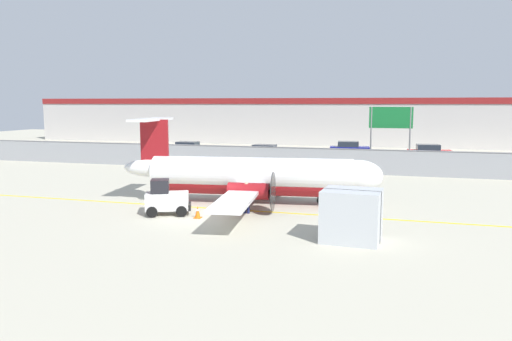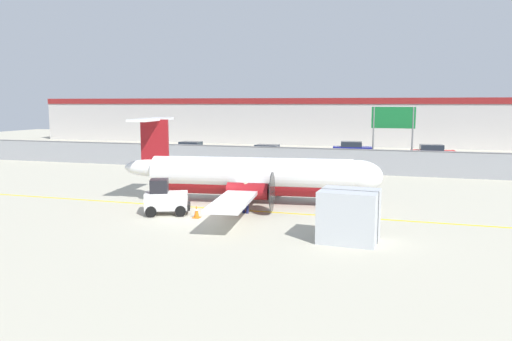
# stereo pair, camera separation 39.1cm
# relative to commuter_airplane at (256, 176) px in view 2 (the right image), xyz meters

# --- Properties ---
(ground_plane) EXTENTS (140.00, 140.00, 0.01)m
(ground_plane) POSITION_rel_commuter_airplane_xyz_m (-1.51, -2.05, -1.60)
(ground_plane) COLOR #B2AD99
(perimeter_fence) EXTENTS (98.00, 0.10, 2.10)m
(perimeter_fence) POSITION_rel_commuter_airplane_xyz_m (-1.51, 13.95, -0.49)
(perimeter_fence) COLOR gray
(perimeter_fence) RESTS_ON ground
(parking_lot_strip) EXTENTS (98.00, 17.00, 0.12)m
(parking_lot_strip) POSITION_rel_commuter_airplane_xyz_m (-1.51, 25.45, -1.54)
(parking_lot_strip) COLOR #38383A
(parking_lot_strip) RESTS_ON ground
(background_building) EXTENTS (91.00, 8.10, 6.50)m
(background_building) POSITION_rel_commuter_airplane_xyz_m (-1.51, 43.94, 1.66)
(background_building) COLOR #BCB7B2
(background_building) RESTS_ON ground
(commuter_airplane) EXTENTS (15.32, 16.07, 4.92)m
(commuter_airplane) POSITION_rel_commuter_airplane_xyz_m (0.00, 0.00, 0.00)
(commuter_airplane) COLOR white
(commuter_airplane) RESTS_ON ground
(baggage_tug) EXTENTS (2.57, 2.07, 1.88)m
(baggage_tug) POSITION_rel_commuter_airplane_xyz_m (-3.67, -4.20, -0.75)
(baggage_tug) COLOR silver
(baggage_tug) RESTS_ON ground
(ground_crew_worker) EXTENTS (0.55, 0.39, 1.70)m
(ground_crew_worker) POSITION_rel_commuter_airplane_xyz_m (0.26, -2.69, -0.65)
(ground_crew_worker) COLOR #191E4C
(ground_crew_worker) RESTS_ON ground
(cargo_container) EXTENTS (2.53, 2.15, 2.20)m
(cargo_container) POSITION_rel_commuter_airplane_xyz_m (6.12, -6.56, -0.50)
(cargo_container) COLOR #B7BCC1
(cargo_container) RESTS_ON ground
(traffic_cone_near_left) EXTENTS (0.36, 0.36, 0.64)m
(traffic_cone_near_left) POSITION_rel_commuter_airplane_xyz_m (-1.79, -4.46, -1.29)
(traffic_cone_near_left) COLOR orange
(traffic_cone_near_left) RESTS_ON ground
(traffic_cone_near_right) EXTENTS (0.36, 0.36, 0.64)m
(traffic_cone_near_right) POSITION_rel_commuter_airplane_xyz_m (5.67, 1.58, -1.29)
(traffic_cone_near_right) COLOR orange
(traffic_cone_near_right) RESTS_ON ground
(traffic_cone_far_left) EXTENTS (0.36, 0.36, 0.64)m
(traffic_cone_far_left) POSITION_rel_commuter_airplane_xyz_m (-0.39, 2.79, -1.29)
(traffic_cone_far_left) COLOR orange
(traffic_cone_far_left) RESTS_ON ground
(traffic_cone_far_right) EXTENTS (0.36, 0.36, 0.64)m
(traffic_cone_far_right) POSITION_rel_commuter_airplane_xyz_m (5.41, -4.52, -1.29)
(traffic_cone_far_right) COLOR orange
(traffic_cone_far_right) RESTS_ON ground
(parked_car_0) EXTENTS (4.21, 2.01, 1.58)m
(parked_car_0) POSITION_rel_commuter_airplane_xyz_m (-13.89, 21.82, -0.71)
(parked_car_0) COLOR #19662D
(parked_car_0) RESTS_ON parking_lot_strip
(parked_car_1) EXTENTS (4.25, 2.10, 1.58)m
(parked_car_1) POSITION_rel_commuter_airplane_xyz_m (-5.15, 20.36, -0.71)
(parked_car_1) COLOR gray
(parked_car_1) RESTS_ON parking_lot_strip
(parked_car_2) EXTENTS (4.35, 2.34, 1.58)m
(parked_car_2) POSITION_rel_commuter_airplane_xyz_m (2.67, 27.05, -0.71)
(parked_car_2) COLOR navy
(parked_car_2) RESTS_ON parking_lot_strip
(parked_car_3) EXTENTS (4.34, 2.32, 1.58)m
(parked_car_3) POSITION_rel_commuter_airplane_xyz_m (10.79, 25.29, -0.71)
(parked_car_3) COLOR red
(parked_car_3) RESTS_ON parking_lot_strip
(highway_sign) EXTENTS (3.60, 0.14, 5.50)m
(highway_sign) POSITION_rel_commuter_airplane_xyz_m (7.14, 16.35, 2.54)
(highway_sign) COLOR slate
(highway_sign) RESTS_ON ground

